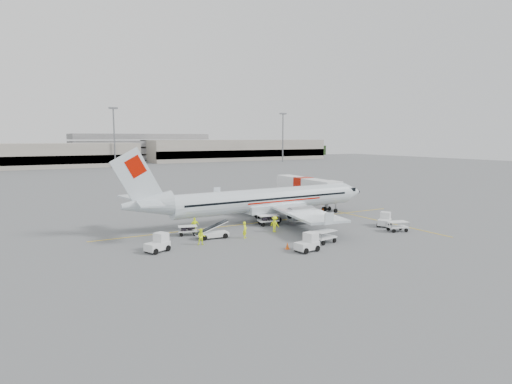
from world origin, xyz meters
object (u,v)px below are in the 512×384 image
at_px(tug_fore, 384,219).
at_px(tug_mid, 307,242).
at_px(jet_bridge, 303,191).
at_px(belt_loader, 213,227).
at_px(aircraft, 268,184).
at_px(tug_aft, 157,243).

distance_m(tug_fore, tug_mid, 16.36).
xyz_separation_m(jet_bridge, belt_loader, (-22.55, -14.21, -1.10)).
xyz_separation_m(aircraft, tug_mid, (-4.76, -15.37, -4.00)).
distance_m(aircraft, tug_aft, 19.85).
xyz_separation_m(aircraft, belt_loader, (-10.51, -5.71, -3.70)).
distance_m(jet_bridge, tug_aft, 34.08).
bearing_deg(aircraft, jet_bridge, 33.99).
bearing_deg(jet_bridge, tug_aft, -148.07).
bearing_deg(aircraft, belt_loader, -152.72).
bearing_deg(belt_loader, jet_bridge, 37.32).
relative_size(jet_bridge, belt_loader, 3.95).
bearing_deg(tug_fore, tug_aft, 142.73).
bearing_deg(jet_bridge, belt_loader, -145.38).
distance_m(jet_bridge, tug_fore, 19.08).
bearing_deg(tug_aft, belt_loader, -5.18).
bearing_deg(tug_mid, tug_fore, 7.81).
bearing_deg(jet_bridge, tug_mid, -122.74).
bearing_deg(tug_aft, jet_bridge, 4.37).
distance_m(jet_bridge, belt_loader, 26.68).
distance_m(jet_bridge, tug_mid, 29.23).
relative_size(aircraft, jet_bridge, 2.03).
xyz_separation_m(belt_loader, tug_aft, (-7.08, -2.57, -0.31)).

